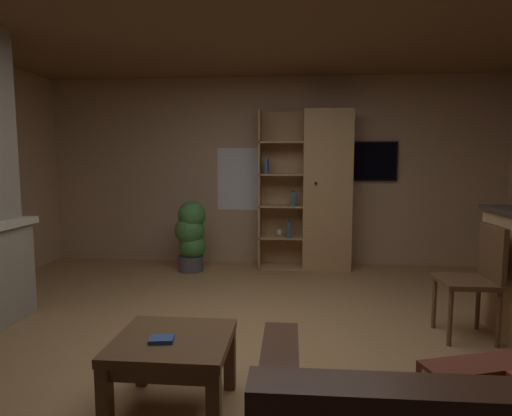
{
  "coord_description": "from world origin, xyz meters",
  "views": [
    {
      "loc": [
        0.3,
        -2.95,
        1.42
      ],
      "look_at": [
        0.0,
        0.4,
        1.05
      ],
      "focal_mm": 29.78,
      "sensor_mm": 36.0,
      "label": 1
    }
  ],
  "objects_px": {
    "bookshelf_cabinet": "(321,191)",
    "wall_mounted_tv": "(362,161)",
    "potted_floor_plant": "(191,234)",
    "table_book_0": "(161,340)",
    "coffee_table": "(173,352)",
    "dining_chair": "(477,274)"
  },
  "relations": [
    {
      "from": "bookshelf_cabinet",
      "to": "dining_chair",
      "type": "xyz_separation_m",
      "value": [
        1.12,
        -2.18,
        -0.5
      ]
    },
    {
      "from": "dining_chair",
      "to": "potted_floor_plant",
      "type": "relative_size",
      "value": 1.0
    },
    {
      "from": "potted_floor_plant",
      "to": "coffee_table",
      "type": "bearing_deg",
      "value": -78.08
    },
    {
      "from": "coffee_table",
      "to": "dining_chair",
      "type": "distance_m",
      "value": 2.46
    },
    {
      "from": "bookshelf_cabinet",
      "to": "wall_mounted_tv",
      "type": "xyz_separation_m",
      "value": [
        0.55,
        0.21,
        0.39
      ]
    },
    {
      "from": "table_book_0",
      "to": "dining_chair",
      "type": "height_order",
      "value": "dining_chair"
    },
    {
      "from": "bookshelf_cabinet",
      "to": "wall_mounted_tv",
      "type": "bearing_deg",
      "value": 20.82
    },
    {
      "from": "coffee_table",
      "to": "table_book_0",
      "type": "relative_size",
      "value": 4.9
    },
    {
      "from": "table_book_0",
      "to": "potted_floor_plant",
      "type": "bearing_deg",
      "value": 100.92
    },
    {
      "from": "coffee_table",
      "to": "table_book_0",
      "type": "height_order",
      "value": "table_book_0"
    },
    {
      "from": "coffee_table",
      "to": "potted_floor_plant",
      "type": "relative_size",
      "value": 0.7
    },
    {
      "from": "potted_floor_plant",
      "to": "wall_mounted_tv",
      "type": "bearing_deg",
      "value": 13.18
    },
    {
      "from": "bookshelf_cabinet",
      "to": "dining_chair",
      "type": "distance_m",
      "value": 2.5
    },
    {
      "from": "potted_floor_plant",
      "to": "wall_mounted_tv",
      "type": "relative_size",
      "value": 0.98
    },
    {
      "from": "potted_floor_plant",
      "to": "wall_mounted_tv",
      "type": "height_order",
      "value": "wall_mounted_tv"
    },
    {
      "from": "bookshelf_cabinet",
      "to": "coffee_table",
      "type": "relative_size",
      "value": 3.22
    },
    {
      "from": "table_book_0",
      "to": "potted_floor_plant",
      "type": "height_order",
      "value": "potted_floor_plant"
    },
    {
      "from": "coffee_table",
      "to": "wall_mounted_tv",
      "type": "height_order",
      "value": "wall_mounted_tv"
    },
    {
      "from": "table_book_0",
      "to": "dining_chair",
      "type": "xyz_separation_m",
      "value": [
        2.18,
        1.28,
        0.08
      ]
    },
    {
      "from": "dining_chair",
      "to": "table_book_0",
      "type": "bearing_deg",
      "value": -149.67
    },
    {
      "from": "coffee_table",
      "to": "potted_floor_plant",
      "type": "distance_m",
      "value": 3.15
    },
    {
      "from": "bookshelf_cabinet",
      "to": "coffee_table",
      "type": "bearing_deg",
      "value": -106.78
    }
  ]
}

